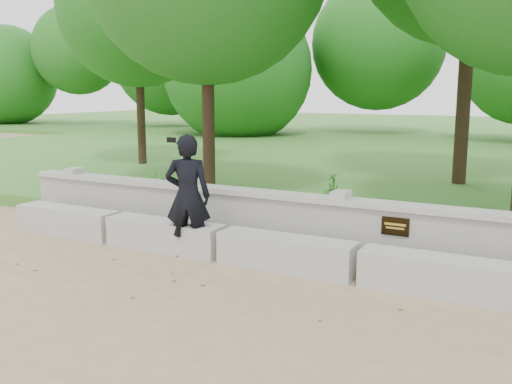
% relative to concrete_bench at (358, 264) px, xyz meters
% --- Properties ---
extents(ground, '(80.00, 80.00, 0.00)m').
position_rel_concrete_bench_xyz_m(ground, '(-0.00, -1.90, -0.22)').
color(ground, tan).
rests_on(ground, ground).
extents(lawn, '(40.00, 22.00, 0.25)m').
position_rel_concrete_bench_xyz_m(lawn, '(-0.00, 12.10, -0.10)').
color(lawn, '#2D6B23').
rests_on(lawn, ground).
extents(concrete_bench, '(11.90, 0.45, 0.45)m').
position_rel_concrete_bench_xyz_m(concrete_bench, '(0.00, 0.00, 0.00)').
color(concrete_bench, '#ABA9A1').
rests_on(concrete_bench, ground).
extents(parapet_wall, '(12.50, 0.35, 0.90)m').
position_rel_concrete_bench_xyz_m(parapet_wall, '(0.00, 0.70, 0.24)').
color(parapet_wall, '#A19F98').
rests_on(parapet_wall, ground).
extents(man_main, '(0.76, 0.71, 1.77)m').
position_rel_concrete_bench_xyz_m(man_main, '(-2.50, -0.10, 0.66)').
color(man_main, black).
rests_on(man_main, ground).
extents(shrub_a, '(0.41, 0.44, 0.69)m').
position_rel_concrete_bench_xyz_m(shrub_a, '(-4.26, 1.40, 0.37)').
color(shrub_a, '#337628').
rests_on(shrub_a, lawn).
extents(shrub_b, '(0.40, 0.42, 0.60)m').
position_rel_concrete_bench_xyz_m(shrub_b, '(-0.70, 1.40, 0.32)').
color(shrub_b, '#337628').
rests_on(shrub_b, lawn).
extents(shrub_d, '(0.41, 0.43, 0.62)m').
position_rel_concrete_bench_xyz_m(shrub_d, '(-1.60, 3.37, 0.33)').
color(shrub_d, '#337628').
rests_on(shrub_d, lawn).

